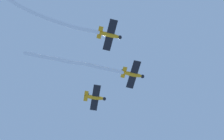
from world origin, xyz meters
TOP-DOWN VIEW (x-y plane):
  - airplane_lead at (-5.63, 0.46)m, footprint 5.47×7.24m
  - smoke_trail_lead at (7.41, 2.81)m, footprint 21.95×4.68m
  - airplane_left_wing at (2.72, -6.24)m, footprint 5.40×7.19m
  - airplane_right_wing at (0.17, 9.46)m, footprint 5.48×7.24m
  - smoke_trail_right_wing at (14.90, 13.09)m, footprint 24.75×8.71m

SIDE VIEW (x-z plane):
  - smoke_trail_lead at x=7.41m, z-range 64.63..66.32m
  - airplane_lead at x=-5.63m, z-range 64.98..66.77m
  - airplane_left_wing at x=2.72m, z-range 64.98..66.77m
  - airplane_right_wing at x=0.17m, z-range 65.28..67.07m
  - smoke_trail_right_wing at x=14.90m, z-range 65.64..68.42m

